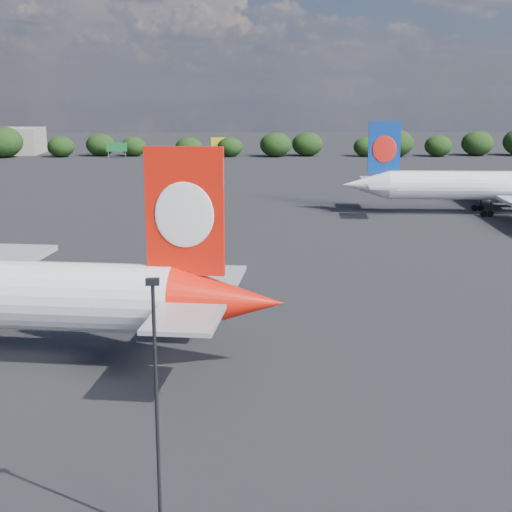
{
  "coord_description": "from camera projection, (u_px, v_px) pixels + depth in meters",
  "views": [
    {
      "loc": [
        14.01,
        -35.64,
        19.03
      ],
      "look_at": [
        16.0,
        12.0,
        8.0
      ],
      "focal_mm": 50.0,
      "sensor_mm": 36.0,
      "label": 1
    }
  ],
  "objects": [
    {
      "name": "china_southern_airliner",
      "position": [
        489.0,
        186.0,
        112.53
      ],
      "size": [
        44.42,
        42.26,
        14.49
      ],
      "color": "white",
      "rests_on": "ground"
    },
    {
      "name": "apron_lamp_post",
      "position": [
        156.0,
        398.0,
        29.79
      ],
      "size": [
        0.55,
        0.3,
        11.7
      ],
      "color": "black",
      "rests_on": "ground"
    },
    {
      "name": "highway_sign",
      "position": [
        117.0,
        147.0,
        208.3
      ],
      "size": [
        6.0,
        0.3,
        4.5
      ],
      "color": "#14682A",
      "rests_on": "ground"
    },
    {
      "name": "ground",
      "position": [
        124.0,
        235.0,
        96.82
      ],
      "size": [
        500.0,
        500.0,
        0.0
      ],
      "primitive_type": "plane",
      "color": "black",
      "rests_on": "ground"
    },
    {
      "name": "horizon_treeline",
      "position": [
        226.0,
        144.0,
        212.48
      ],
      "size": [
        200.72,
        13.96,
        9.12
      ],
      "color": "black",
      "rests_on": "ground"
    },
    {
      "name": "billboard_yellow",
      "position": [
        219.0,
        143.0,
        215.19
      ],
      "size": [
        5.0,
        0.3,
        5.5
      ],
      "color": "yellow",
      "rests_on": "ground"
    }
  ]
}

